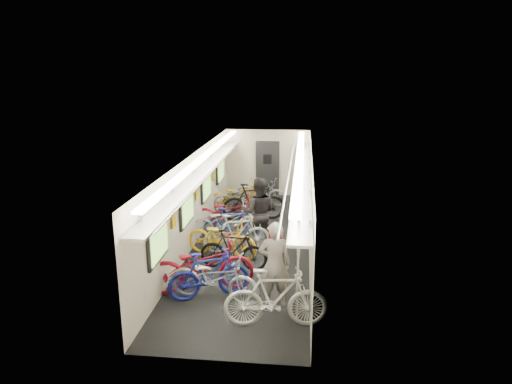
% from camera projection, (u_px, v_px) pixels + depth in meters
% --- Properties ---
extents(train_car_shell, '(10.00, 10.00, 10.00)m').
position_uv_depth(train_car_shell, '(241.00, 177.00, 12.32)').
color(train_car_shell, black).
rests_on(train_car_shell, ground).
extents(bicycle_0, '(1.95, 0.99, 0.98)m').
position_uv_depth(bicycle_0, '(214.00, 278.00, 8.98)').
color(bicycle_0, '#ABACB0').
rests_on(bicycle_0, ground).
extents(bicycle_1, '(1.71, 1.10, 1.00)m').
position_uv_depth(bicycle_1, '(209.00, 275.00, 9.09)').
color(bicycle_1, navy).
rests_on(bicycle_1, ground).
extents(bicycle_2, '(2.32, 1.38, 1.15)m').
position_uv_depth(bicycle_2, '(201.00, 266.00, 9.33)').
color(bicycle_2, maroon).
rests_on(bicycle_2, ground).
extents(bicycle_3, '(1.62, 0.60, 0.95)m').
position_uv_depth(bicycle_3, '(233.00, 250.00, 10.42)').
color(bicycle_3, black).
rests_on(bicycle_3, ground).
extents(bicycle_4, '(1.96, 1.16, 0.97)m').
position_uv_depth(bicycle_4, '(222.00, 238.00, 11.15)').
color(bicycle_4, yellow).
rests_on(bicycle_4, ground).
extents(bicycle_5, '(1.74, 0.89, 1.01)m').
position_uv_depth(bicycle_5, '(237.00, 233.00, 11.38)').
color(bicycle_5, silver).
rests_on(bicycle_5, ground).
extents(bicycle_6, '(2.04, 1.17, 1.01)m').
position_uv_depth(bicycle_6, '(225.00, 222.00, 12.24)').
color(bicycle_6, '#A0A1A5').
rests_on(bicycle_6, ground).
extents(bicycle_7, '(1.55, 0.46, 0.93)m').
position_uv_depth(bicycle_7, '(231.00, 224.00, 12.17)').
color(bicycle_7, navy).
rests_on(bicycle_7, ground).
extents(bicycle_8, '(2.14, 1.01, 1.08)m').
position_uv_depth(bicycle_8, '(229.00, 213.00, 12.88)').
color(bicycle_8, maroon).
rests_on(bicycle_8, ground).
extents(bicycle_9, '(2.00, 1.03, 1.16)m').
position_uv_depth(bicycle_9, '(254.00, 202.00, 13.85)').
color(bicycle_9, black).
rests_on(bicycle_9, ground).
extents(bicycle_10, '(2.14, 1.44, 1.06)m').
position_uv_depth(bicycle_10, '(238.00, 196.00, 14.68)').
color(bicycle_10, '#BE8B11').
rests_on(bicycle_10, ground).
extents(bicycle_11, '(1.90, 0.73, 1.11)m').
position_uv_depth(bicycle_11, '(276.00, 298.00, 8.05)').
color(bicycle_11, white).
rests_on(bicycle_11, ground).
extents(bicycle_12, '(2.00, 1.37, 0.99)m').
position_uv_depth(bicycle_12, '(242.00, 197.00, 14.68)').
color(bicycle_12, slate).
rests_on(bicycle_12, ground).
extents(bicycle_14, '(1.86, 1.04, 0.92)m').
position_uv_depth(bicycle_14, '(261.00, 191.00, 15.47)').
color(bicycle_14, slate).
rests_on(bicycle_14, ground).
extents(passenger_near, '(0.64, 0.43, 1.71)m').
position_uv_depth(passenger_near, '(275.00, 264.00, 8.71)').
color(passenger_near, gray).
rests_on(passenger_near, ground).
extents(passenger_mid, '(0.90, 0.71, 1.84)m').
position_uv_depth(passenger_mid, '(259.00, 212.00, 11.67)').
color(passenger_mid, black).
rests_on(passenger_mid, ground).
extents(backpack, '(0.28, 0.19, 0.38)m').
position_uv_depth(backpack, '(276.00, 239.00, 8.82)').
color(backpack, '#B1111F').
rests_on(backpack, passenger_near).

